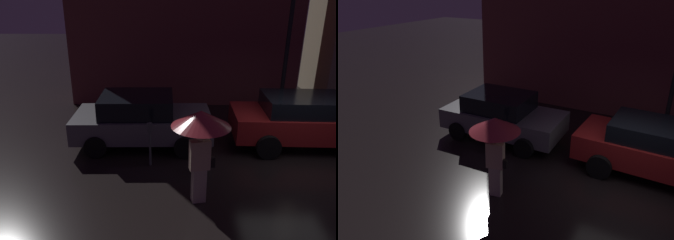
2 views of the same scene
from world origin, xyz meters
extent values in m
plane|color=black|center=(0.00, 0.00, 0.00)|extent=(60.00, 60.00, 0.00)
cube|color=slate|center=(-4.17, 1.36, 0.63)|extent=(3.97, 1.94, 0.64)
cube|color=black|center=(-4.33, 1.36, 1.22)|extent=(2.08, 1.67, 0.55)
cylinder|color=black|center=(-2.95, 2.28, 0.31)|extent=(0.61, 0.22, 0.61)
cylinder|color=black|center=(-2.95, 0.43, 0.31)|extent=(0.61, 0.22, 0.61)
cylinder|color=black|center=(-5.39, 2.28, 0.31)|extent=(0.61, 0.22, 0.61)
cylinder|color=black|center=(-5.39, 0.43, 0.31)|extent=(0.61, 0.22, 0.61)
cube|color=maroon|center=(0.62, 1.33, 0.68)|extent=(4.39, 1.94, 0.69)
cube|color=black|center=(0.45, 1.33, 1.26)|extent=(2.30, 1.66, 0.47)
cylinder|color=black|center=(-0.72, 2.23, 0.33)|extent=(0.66, 0.22, 0.66)
cylinder|color=black|center=(-0.72, 0.43, 0.33)|extent=(0.66, 0.22, 0.66)
cube|color=beige|center=(-2.74, -1.56, 0.39)|extent=(0.32, 0.25, 0.78)
cube|color=#D1B293|center=(-2.74, -1.56, 1.10)|extent=(0.45, 0.27, 0.65)
sphere|color=tan|center=(-2.74, -1.56, 1.53)|extent=(0.21, 0.21, 0.21)
cylinder|color=black|center=(-2.74, -1.56, 1.35)|extent=(0.02, 0.02, 0.76)
cone|color=#B2333D|center=(-2.74, -1.56, 1.90)|extent=(1.19, 1.19, 0.33)
cube|color=black|center=(-2.51, -1.56, 0.94)|extent=(0.18, 0.13, 0.22)
cylinder|color=#4C5154|center=(-3.87, 0.01, 0.48)|extent=(0.06, 0.06, 0.95)
cube|color=#4C5154|center=(-3.87, 0.01, 1.06)|extent=(0.12, 0.10, 0.22)
camera|label=1|loc=(-3.29, -7.53, 4.16)|focal=35.00mm
camera|label=2|loc=(0.78, -7.30, 4.92)|focal=35.00mm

